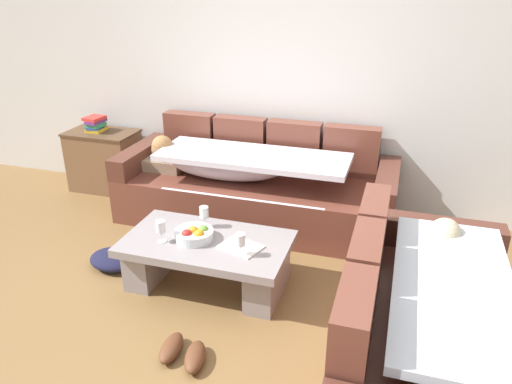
# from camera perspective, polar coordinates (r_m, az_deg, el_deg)

# --- Properties ---
(ground_plane) EXTENTS (14.00, 14.00, 0.00)m
(ground_plane) POSITION_cam_1_polar(r_m,az_deg,el_deg) (3.36, -6.90, -15.46)
(ground_plane) COLOR brown
(back_wall) EXTENTS (9.00, 0.10, 2.70)m
(back_wall) POSITION_cam_1_polar(r_m,az_deg,el_deg) (4.70, 3.19, 14.40)
(back_wall) COLOR silver
(back_wall) RESTS_ON ground_plane
(couch_along_wall) EXTENTS (2.51, 0.92, 0.88)m
(couch_along_wall) POSITION_cam_1_polar(r_m,az_deg,el_deg) (4.54, -0.53, 0.62)
(couch_along_wall) COLOR brown
(couch_along_wall) RESTS_ON ground_plane
(couch_near_window) EXTENTS (0.92, 1.88, 0.88)m
(couch_near_window) POSITION_cam_1_polar(r_m,az_deg,el_deg) (2.92, 19.20, -15.30)
(couch_near_window) COLOR brown
(couch_near_window) RESTS_ON ground_plane
(coffee_table) EXTENTS (1.20, 0.68, 0.38)m
(coffee_table) POSITION_cam_1_polar(r_m,az_deg,el_deg) (3.62, -5.71, -7.55)
(coffee_table) COLOR gray
(coffee_table) RESTS_ON ground_plane
(fruit_bowl) EXTENTS (0.28, 0.28, 0.10)m
(fruit_bowl) POSITION_cam_1_polar(r_m,az_deg,el_deg) (3.55, -7.20, -4.92)
(fruit_bowl) COLOR silver
(fruit_bowl) RESTS_ON coffee_table
(wine_glass_near_left) EXTENTS (0.07, 0.07, 0.17)m
(wine_glass_near_left) POSITION_cam_1_polar(r_m,az_deg,el_deg) (3.52, -11.06, -4.09)
(wine_glass_near_left) COLOR silver
(wine_glass_near_left) RESTS_ON coffee_table
(wine_glass_near_right) EXTENTS (0.07, 0.07, 0.17)m
(wine_glass_near_right) POSITION_cam_1_polar(r_m,az_deg,el_deg) (3.29, -1.83, -5.69)
(wine_glass_near_right) COLOR silver
(wine_glass_near_right) RESTS_ON coffee_table
(wine_glass_far_back) EXTENTS (0.07, 0.07, 0.17)m
(wine_glass_far_back) POSITION_cam_1_polar(r_m,az_deg,el_deg) (3.68, -6.09, -2.45)
(wine_glass_far_back) COLOR silver
(wine_glass_far_back) RESTS_ON coffee_table
(open_magazine) EXTENTS (0.33, 0.29, 0.01)m
(open_magazine) POSITION_cam_1_polar(r_m,az_deg,el_deg) (3.44, -1.80, -6.42)
(open_magazine) COLOR white
(open_magazine) RESTS_ON coffee_table
(side_cabinet) EXTENTS (0.72, 0.44, 0.64)m
(side_cabinet) POSITION_cam_1_polar(r_m,az_deg,el_deg) (5.46, -17.26, 3.54)
(side_cabinet) COLOR brown
(side_cabinet) RESTS_ON ground_plane
(book_stack_on_cabinet) EXTENTS (0.19, 0.23, 0.16)m
(book_stack_on_cabinet) POSITION_cam_1_polar(r_m,az_deg,el_deg) (5.38, -18.23, 7.57)
(book_stack_on_cabinet) COLOR gold
(book_stack_on_cabinet) RESTS_ON side_cabinet
(pair_of_shoes) EXTENTS (0.33, 0.31, 0.09)m
(pair_of_shoes) POSITION_cam_1_polar(r_m,az_deg,el_deg) (3.12, -8.53, -18.04)
(pair_of_shoes) COLOR #59331E
(pair_of_shoes) RESTS_ON ground_plane
(crumpled_garment) EXTENTS (0.45, 0.38, 0.12)m
(crumpled_garment) POSITION_cam_1_polar(r_m,az_deg,el_deg) (4.08, -16.29, -7.56)
(crumpled_garment) COLOR #191933
(crumpled_garment) RESTS_ON ground_plane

